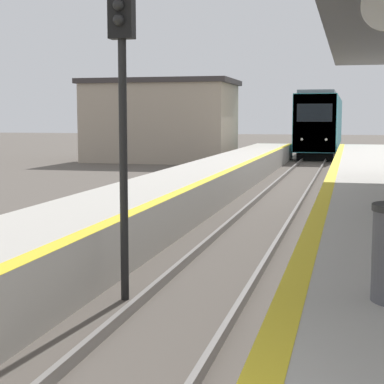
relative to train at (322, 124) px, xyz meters
The scene contains 3 objects.
train is the anchor object (origin of this frame).
signal_near 41.05m from the train, 91.45° to the right, with size 0.36×0.31×4.72m.
station_building 14.94m from the train, 128.09° to the right, with size 9.10×5.82×4.98m.
Camera 1 is at (2.18, -2.18, 2.71)m, focal length 60.00 mm.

